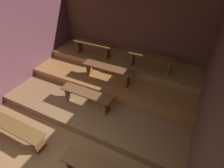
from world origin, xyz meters
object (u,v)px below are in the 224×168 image
at_px(bench_upper_right, 151,59).
at_px(bench_upper_left, 93,46).
at_px(bench_lower_center, 87,96).
at_px(bench_middle_center, 108,70).
at_px(bench_floor_left, 11,127).

bearing_deg(bench_upper_right, bench_upper_left, 180.00).
height_order(bench_lower_center, bench_upper_left, bench_upper_left).
relative_size(bench_middle_center, bench_upper_left, 1.11).
distance_m(bench_floor_left, bench_lower_center, 1.85).
relative_size(bench_lower_center, bench_middle_center, 0.93).
bearing_deg(bench_lower_center, bench_upper_left, 115.69).
distance_m(bench_floor_left, bench_upper_left, 3.35).
relative_size(bench_floor_left, bench_upper_left, 1.36).
xyz_separation_m(bench_floor_left, bench_upper_left, (0.24, 3.28, 0.66)).
bearing_deg(bench_upper_left, bench_middle_center, -39.85).
bearing_deg(bench_upper_right, bench_lower_center, -121.73).
relative_size(bench_upper_left, bench_upper_right, 1.00).
bearing_deg(bench_floor_left, bench_middle_center, 63.85).
bearing_deg(bench_floor_left, bench_upper_right, 55.73).
bearing_deg(bench_upper_left, bench_floor_left, -94.16).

